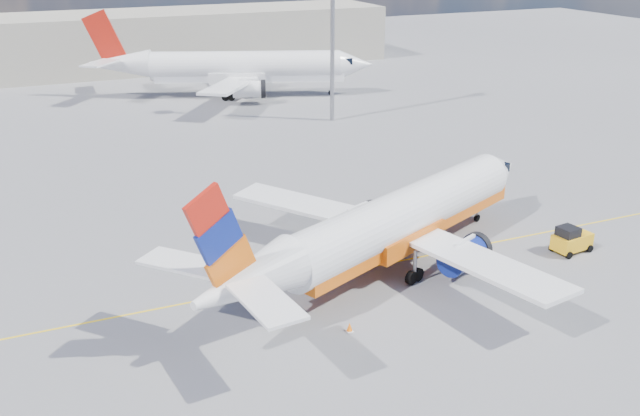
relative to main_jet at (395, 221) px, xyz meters
name	(u,v)px	position (x,y,z in m)	size (l,w,h in m)	color
ground	(328,302)	(-5.39, -2.47, -2.97)	(240.00, 240.00, 0.00)	slate
taxi_line	(307,279)	(-5.39, 0.53, -2.96)	(70.00, 0.15, 0.01)	yellow
terminal_main	(149,40)	(-0.39, 72.53, 1.03)	(70.00, 14.00, 8.00)	#A59F8E
main_jet	(395,221)	(0.00, 0.00, 0.00)	(28.83, 21.68, 8.91)	white
second_jet	(237,68)	(5.60, 49.17, 0.50)	(34.10, 25.82, 10.40)	white
gse_tug	(571,240)	(11.25, -2.57, -2.13)	(2.65, 1.85, 1.77)	black
traffic_cone	(350,327)	(-5.63, -5.63, -2.73)	(0.35, 0.35, 0.49)	white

